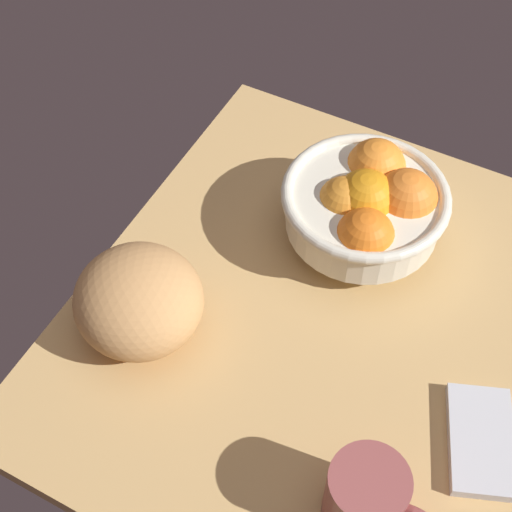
{
  "coord_description": "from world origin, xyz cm",
  "views": [
    {
      "loc": [
        -50.49,
        -14.52,
        82.17
      ],
      "look_at": [
        1.37,
        12.56,
        5.0
      ],
      "focal_mm": 53.42,
      "sensor_mm": 36.0,
      "label": 1
    }
  ],
  "objects": [
    {
      "name": "bread_loaf",
      "position": [
        -11.55,
        21.85,
        5.52
      ],
      "size": [
        21.62,
        21.75,
        11.05
      ],
      "primitive_type": "ellipsoid",
      "rotation": [
        0.0,
        0.0,
        4.21
      ],
      "color": "tan",
      "rests_on": "ground"
    },
    {
      "name": "napkin_folded",
      "position": [
        -7.28,
        -20.76,
        0.78
      ],
      "size": [
        14.85,
        11.47,
        1.55
      ],
      "primitive_type": "cube",
      "rotation": [
        0.0,
        0.0,
        0.37
      ],
      "color": "silver",
      "rests_on": "ground"
    },
    {
      "name": "ground_plane",
      "position": [
        0.0,
        0.0,
        -1.5
      ],
      "size": [
        69.99,
        65.24,
        3.0
      ],
      "primitive_type": "cube",
      "color": "tan"
    },
    {
      "name": "mug",
      "position": [
        -20.88,
        -12.12,
        4.71
      ],
      "size": [
        8.45,
        12.91,
        9.43
      ],
      "color": "#934846",
      "rests_on": "ground"
    },
    {
      "name": "fruit_bowl",
      "position": [
        14.6,
        2.85,
        6.62
      ],
      "size": [
        22.13,
        22.13,
        11.79
      ],
      "color": "silver",
      "rests_on": "ground"
    }
  ]
}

